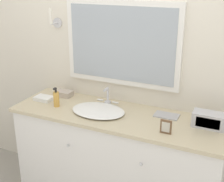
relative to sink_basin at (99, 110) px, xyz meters
The scene contains 9 objects.
wall_back 0.51m from the sink_basin, 64.43° to the left, with size 8.00×0.18×2.55m.
vanity_counter 0.50m from the sink_basin, ahead, with size 1.81×0.58×0.91m.
sink_basin is the anchor object (origin of this frame).
soap_bottle 0.39m from the sink_basin, behind, with size 0.05×0.05×0.18m.
appliance_box 0.89m from the sink_basin, ahead, with size 0.24×0.12×0.12m.
picture_frame 0.63m from the sink_basin, 11.76° to the right, with size 0.08×0.01×0.11m.
hand_towel_near_sink 0.58m from the sink_basin, behind, with size 0.16×0.12×0.03m.
hand_towel_far_corner 0.50m from the sink_basin, 158.06° to the left, with size 0.16×0.11×0.05m.
metal_tray 0.56m from the sink_basin, 16.76° to the left, with size 0.20×0.12×0.01m.
Camera 1 is at (0.94, -1.85, 2.00)m, focal length 50.00 mm.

